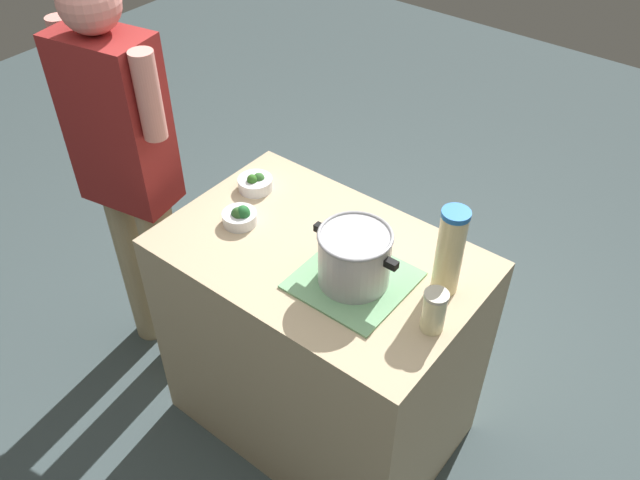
% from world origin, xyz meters
% --- Properties ---
extents(ground_plane, '(8.00, 8.00, 0.00)m').
position_xyz_m(ground_plane, '(0.00, 0.00, 0.00)').
color(ground_plane, '#414F52').
extents(counter_slab, '(1.05, 0.68, 0.92)m').
position_xyz_m(counter_slab, '(0.00, 0.00, 0.46)').
color(counter_slab, tan).
rests_on(counter_slab, ground_plane).
extents(dish_cloth, '(0.33, 0.33, 0.01)m').
position_xyz_m(dish_cloth, '(-0.16, 0.04, 0.92)').
color(dish_cloth, '#79B17E').
rests_on(dish_cloth, counter_slab).
extents(cooking_pot, '(0.30, 0.23, 0.18)m').
position_xyz_m(cooking_pot, '(-0.16, 0.04, 1.02)').
color(cooking_pot, '#B7B7BC').
rests_on(cooking_pot, dish_cloth).
extents(lemonade_pitcher, '(0.08, 0.08, 0.30)m').
position_xyz_m(lemonade_pitcher, '(-0.40, -0.10, 1.07)').
color(lemonade_pitcher, beige).
rests_on(lemonade_pitcher, counter_slab).
extents(mason_jar, '(0.07, 0.07, 0.14)m').
position_xyz_m(mason_jar, '(-0.45, 0.06, 0.99)').
color(mason_jar, beige).
rests_on(mason_jar, counter_slab).
extents(broccoli_bowl_front, '(0.13, 0.13, 0.07)m').
position_xyz_m(broccoli_bowl_front, '(0.39, -0.13, 0.94)').
color(broccoli_bowl_front, silver).
rests_on(broccoli_bowl_front, counter_slab).
extents(broccoli_bowl_center, '(0.12, 0.12, 0.08)m').
position_xyz_m(broccoli_bowl_center, '(0.30, 0.05, 0.95)').
color(broccoli_bowl_center, silver).
rests_on(broccoli_bowl_center, counter_slab).
extents(person_cook, '(0.50, 0.26, 1.67)m').
position_xyz_m(person_cook, '(0.81, 0.11, 0.93)').
color(person_cook, tan).
rests_on(person_cook, ground_plane).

